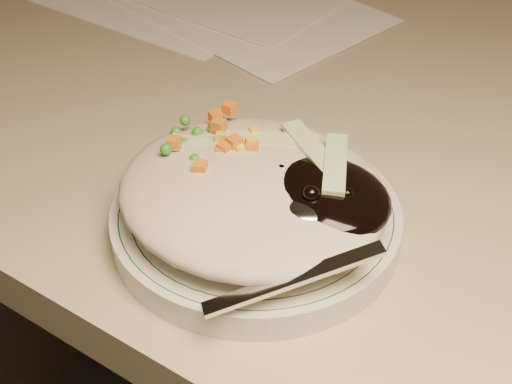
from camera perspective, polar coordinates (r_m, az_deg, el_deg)
The scene contains 4 objects.
desk at distance 0.78m, azimuth 15.69°, elevation -8.18°, with size 1.40×0.70×0.74m.
plate at distance 0.52m, azimuth 0.00°, elevation -2.27°, with size 0.21×0.21×0.02m, color silver.
plate_rim at distance 0.51m, azimuth 0.00°, elevation -1.41°, with size 0.20×0.20×0.00m.
meal at distance 0.49m, azimuth 0.36°, elevation 0.30°, with size 0.21×0.19×0.05m.
Camera 1 is at (0.12, 0.84, 1.09)m, focal length 50.00 mm.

